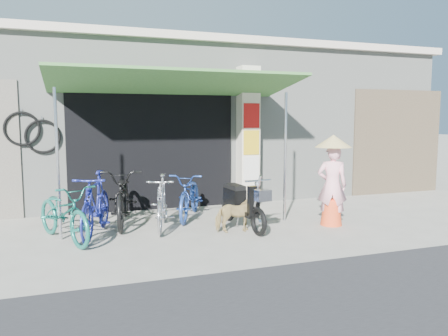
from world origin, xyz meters
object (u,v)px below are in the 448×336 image
object	(u,v)px
bike_navy	(190,195)
street_dog	(237,215)
moped	(241,204)
nun	(332,180)
bike_black	(124,196)
bike_teal	(64,213)
bike_blue	(96,205)
bike_silver	(162,202)

from	to	relation	value
bike_navy	street_dog	bearing A→B (deg)	-44.78
moped	nun	world-z (taller)	nun
bike_black	nun	size ratio (longest dim) A/B	1.22
bike_teal	bike_black	world-z (taller)	bike_black
bike_blue	moped	xyz separation A→B (m)	(2.42, -0.23, -0.10)
bike_black	nun	xyz separation A→B (m)	(3.48, -1.28, 0.29)
bike_black	street_dog	xyz separation A→B (m)	(1.71, -1.20, -0.21)
bike_blue	moped	world-z (taller)	bike_blue
bike_navy	moped	world-z (taller)	moped
bike_blue	nun	distance (m)	4.05
bike_blue	bike_silver	world-z (taller)	bike_blue
bike_black	bike_blue	bearing A→B (deg)	-117.23
bike_navy	moped	bearing A→B (deg)	-31.28
bike_teal	street_dog	bearing A→B (deg)	-32.01
bike_blue	moped	size ratio (longest dim) A/B	1.07
bike_teal	moped	size ratio (longest dim) A/B	1.06
street_dog	bike_black	bearing A→B (deg)	55.93
bike_navy	street_dog	world-z (taller)	bike_navy
bike_silver	moped	bearing A→B (deg)	0.27
bike_blue	nun	xyz separation A→B (m)	(4.00, -0.59, 0.29)
bike_teal	bike_silver	world-z (taller)	bike_silver
bike_teal	nun	world-z (taller)	nun
bike_black	bike_silver	bearing A→B (deg)	-34.65
bike_teal	bike_silver	bearing A→B (deg)	-14.82
bike_blue	bike_black	xyz separation A→B (m)	(0.52, 0.68, -0.00)
bike_blue	moped	distance (m)	2.43
street_dog	bike_teal	bearing A→B (deg)	82.98
bike_teal	bike_navy	distance (m)	2.41
bike_teal	moped	distance (m)	2.90
bike_blue	street_dog	bearing A→B (deg)	3.89
bike_blue	bike_navy	distance (m)	1.92
bike_teal	bike_black	distance (m)	1.29
bike_silver	nun	xyz separation A→B (m)	(2.90, -0.71, 0.34)
bike_blue	bike_silver	bearing A→B (deg)	23.15
bike_teal	street_dog	world-z (taller)	bike_teal
bike_silver	moped	world-z (taller)	bike_silver
bike_black	bike_teal	bearing A→B (deg)	-130.77
bike_teal	bike_navy	world-z (taller)	bike_teal
street_dog	bike_blue	bearing A→B (deg)	77.93
street_dog	moped	distance (m)	0.36
bike_navy	nun	bearing A→B (deg)	-5.86
bike_black	bike_silver	world-z (taller)	bike_black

